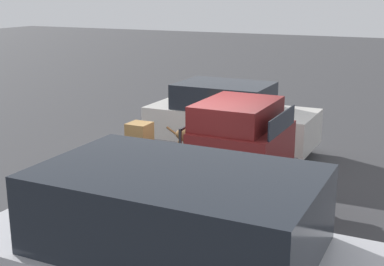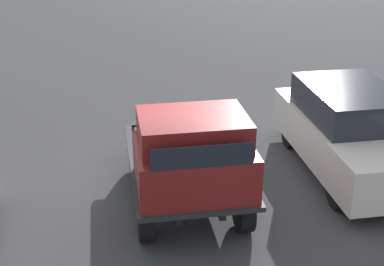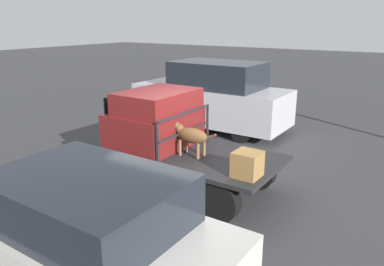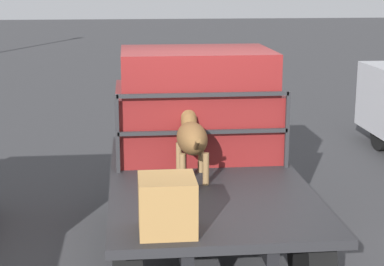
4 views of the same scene
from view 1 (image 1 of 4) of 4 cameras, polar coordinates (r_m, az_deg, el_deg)
ground_plane at (r=10.18m, az=0.01°, el=-7.10°), size 80.00×80.00×0.00m
flatbed_truck at (r=9.98m, az=0.01°, el=-4.07°), size 3.48×1.90×0.80m
truck_cab at (r=9.39m, az=5.23°, el=-0.35°), size 1.42×1.78×1.18m
truck_headboard at (r=9.68m, az=1.08°, el=0.04°), size 0.04×1.78×0.81m
dog at (r=9.92m, az=0.32°, el=-0.31°), size 1.07×0.30×0.68m
cargo_crate at (r=10.90m, az=-5.62°, el=-0.05°), size 0.44×0.44×0.44m
parked_sedan at (r=13.07m, az=4.02°, el=1.65°), size 4.03×1.77×1.67m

